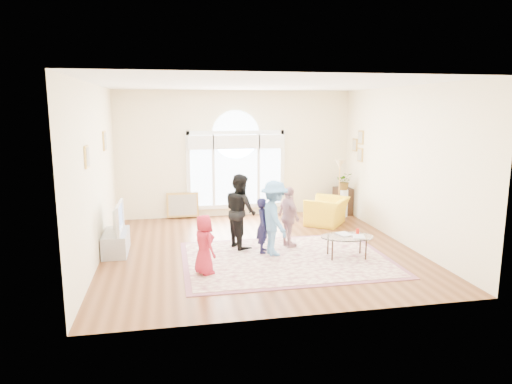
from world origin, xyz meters
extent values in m
plane|color=#542D15|center=(0.00, 0.00, 0.00)|extent=(6.00, 6.00, 0.00)
plane|color=#F4EAC1|center=(0.00, 3.00, 1.60)|extent=(6.00, 0.00, 6.00)
plane|color=#F4EAC1|center=(0.00, -3.00, 1.60)|extent=(6.00, 0.00, 6.00)
plane|color=#F4EAC1|center=(-3.00, 0.00, 1.60)|extent=(0.00, 6.00, 6.00)
plane|color=#F4EAC1|center=(3.00, 0.00, 1.60)|extent=(0.00, 6.00, 6.00)
plane|color=white|center=(0.00, 0.00, 3.20)|extent=(6.00, 6.00, 0.00)
cube|color=white|center=(0.00, 2.96, 0.25)|extent=(2.50, 0.08, 0.10)
cube|color=white|center=(0.00, 2.96, 2.15)|extent=(2.50, 0.08, 0.10)
cube|color=white|center=(-1.22, 2.96, 1.20)|extent=(0.10, 0.08, 2.00)
cube|color=white|center=(1.22, 2.96, 1.20)|extent=(0.10, 0.08, 2.00)
cube|color=#C6E2FF|center=(-0.90, 2.96, 1.20)|extent=(0.55, 0.02, 1.80)
cube|color=#C6E2FF|center=(0.90, 2.96, 1.20)|extent=(0.55, 0.02, 1.80)
cube|color=#C6E2FF|center=(0.00, 2.96, 1.20)|extent=(1.10, 0.02, 1.80)
cylinder|color=#C6E2FF|center=(0.00, 2.96, 2.10)|extent=(1.20, 0.02, 1.20)
cube|color=white|center=(-0.59, 2.95, 1.20)|extent=(0.07, 0.04, 1.80)
cube|color=white|center=(0.59, 2.95, 1.20)|extent=(0.07, 0.04, 1.80)
cube|color=white|center=(-0.90, 2.88, 1.92)|extent=(0.65, 0.12, 0.35)
cube|color=white|center=(0.00, 2.88, 1.92)|extent=(1.20, 0.12, 0.35)
cube|color=white|center=(0.90, 2.88, 1.92)|extent=(0.65, 0.12, 0.35)
cube|color=tan|center=(-2.98, 1.30, 2.10)|extent=(0.03, 0.34, 0.40)
cube|color=#ADA38E|center=(-2.96, 1.30, 2.10)|extent=(0.01, 0.28, 0.34)
cube|color=tan|center=(-2.98, -0.90, 2.00)|extent=(0.03, 0.30, 0.36)
cube|color=#ADA38E|center=(-2.96, -0.90, 2.00)|extent=(0.01, 0.24, 0.30)
cube|color=tan|center=(2.98, 2.05, 2.05)|extent=(0.03, 0.28, 0.34)
cube|color=#ADA38E|center=(2.96, 2.05, 2.05)|extent=(0.01, 0.22, 0.28)
cube|color=tan|center=(2.98, 2.05, 1.62)|extent=(0.03, 0.28, 0.34)
cube|color=#ADA38E|center=(2.96, 2.05, 1.62)|extent=(0.01, 0.22, 0.28)
cube|color=tan|center=(2.98, 2.40, 1.84)|extent=(0.03, 0.26, 0.32)
cube|color=#ADA38E|center=(2.96, 2.40, 1.84)|extent=(0.01, 0.20, 0.26)
cube|color=beige|center=(0.39, -0.70, 0.01)|extent=(3.60, 2.60, 0.02)
cube|color=#8C5163|center=(0.39, -0.70, 0.01)|extent=(3.80, 2.80, 0.01)
cube|color=#999BA2|center=(-2.75, 0.30, 0.21)|extent=(0.45, 1.00, 0.42)
imported|color=black|center=(-2.75, 0.30, 0.70)|extent=(0.13, 0.98, 0.56)
cube|color=#527ED9|center=(-2.66, 0.30, 0.70)|extent=(0.02, 0.80, 0.46)
ellipsoid|color=silver|center=(1.51, -0.82, 0.41)|extent=(1.05, 0.74, 0.02)
cylinder|color=black|center=(1.85, -0.69, 0.20)|extent=(0.03, 0.03, 0.40)
cylinder|color=black|center=(1.23, -0.61, 0.20)|extent=(0.03, 0.03, 0.40)
cylinder|color=black|center=(1.80, -1.04, 0.20)|extent=(0.03, 0.03, 0.40)
cylinder|color=black|center=(1.18, -0.96, 0.20)|extent=(0.03, 0.03, 0.40)
imported|color=#B2A58C|center=(1.39, -0.76, 0.43)|extent=(0.28, 0.33, 0.03)
imported|color=#B2A58C|center=(1.59, -0.91, 0.43)|extent=(0.29, 0.34, 0.02)
cylinder|color=red|center=(1.75, -0.76, 0.48)|extent=(0.07, 0.07, 0.12)
imported|color=yellow|center=(2.00, 1.63, 0.32)|extent=(1.29, 1.32, 0.65)
cube|color=black|center=(2.78, 2.59, 0.35)|extent=(0.40, 0.50, 0.70)
cylinder|color=black|center=(2.46, 2.06, 0.01)|extent=(0.20, 0.20, 0.02)
cylinder|color=gold|center=(2.46, 2.06, 0.68)|extent=(0.02, 0.02, 1.35)
cone|color=#CCB284|center=(2.46, 2.06, 1.40)|extent=(0.25, 0.25, 0.22)
cylinder|color=white|center=(2.70, 2.31, 0.35)|extent=(0.20, 0.20, 0.70)
imported|color=#33722D|center=(2.70, 2.31, 0.92)|extent=(0.49, 0.45, 0.45)
cube|color=tan|center=(-1.38, 2.90, 0.00)|extent=(0.80, 0.14, 0.62)
imported|color=#AB1E32|center=(-1.16, -1.19, 0.53)|extent=(0.50, 0.58, 1.01)
imported|color=#161535|center=(0.04, -0.24, 0.55)|extent=(0.34, 0.44, 1.06)
imported|color=black|center=(-0.33, 0.19, 0.76)|extent=(0.75, 0.85, 1.48)
imported|color=#C89197|center=(0.62, 0.01, 0.63)|extent=(0.47, 0.77, 1.22)
imported|color=#5890CB|center=(0.22, -0.42, 0.73)|extent=(0.63, 0.97, 1.42)
camera|label=1|loc=(-1.70, -8.53, 2.77)|focal=32.00mm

